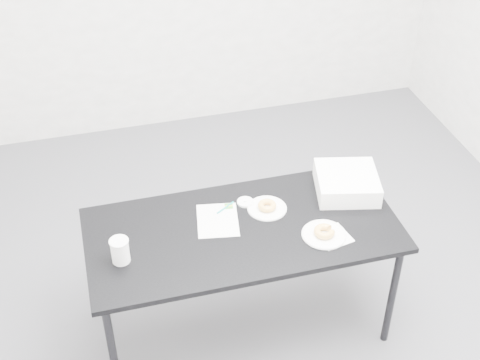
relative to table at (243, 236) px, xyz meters
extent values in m
plane|color=#505055|center=(0.09, 0.17, -0.65)|extent=(4.00, 4.00, 0.00)
cube|color=black|center=(0.00, 0.00, 0.04)|extent=(1.54, 0.72, 0.03)
cylinder|color=black|center=(-0.71, -0.30, -0.31)|extent=(0.04, 0.04, 0.67)
cylinder|color=black|center=(-0.71, 0.30, -0.31)|extent=(0.04, 0.04, 0.67)
cylinder|color=black|center=(0.71, -0.30, -0.31)|extent=(0.04, 0.04, 0.67)
cylinder|color=black|center=(0.71, 0.30, -0.31)|extent=(0.04, 0.04, 0.67)
cube|color=white|center=(-0.11, 0.09, 0.05)|extent=(0.24, 0.29, 0.00)
cube|color=green|center=(-0.03, 0.18, 0.06)|extent=(0.05, 0.05, 0.00)
cylinder|color=#0C8685|center=(-0.05, 0.17, 0.06)|extent=(0.10, 0.07, 0.01)
cube|color=white|center=(0.41, -0.18, 0.05)|extent=(0.18, 0.18, 0.00)
cylinder|color=white|center=(0.37, -0.16, 0.06)|extent=(0.22, 0.22, 0.01)
torus|color=gold|center=(0.37, -0.16, 0.08)|extent=(0.11, 0.11, 0.03)
cylinder|color=white|center=(0.16, 0.11, 0.06)|extent=(0.20, 0.20, 0.01)
torus|color=gold|center=(0.16, 0.11, 0.07)|extent=(0.10, 0.10, 0.03)
cylinder|color=white|center=(-0.60, -0.07, 0.12)|extent=(0.08, 0.08, 0.13)
cylinder|color=white|center=(0.06, 0.18, 0.06)|extent=(0.09, 0.09, 0.01)
cube|color=white|center=(0.60, 0.14, 0.11)|extent=(0.38, 0.38, 0.10)
camera|label=1|loc=(-0.66, -2.37, 2.23)|focal=50.00mm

